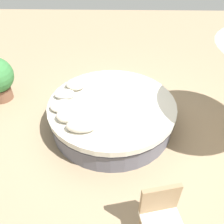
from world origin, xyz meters
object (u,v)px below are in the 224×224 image
at_px(throw_pillow_4, 81,126).
at_px(throw_pillow_2, 63,106).
at_px(throw_pillow_0, 75,84).
at_px(throw_pillow_3, 69,115).
at_px(throw_pillow_1, 65,94).
at_px(patio_chair, 161,214).
at_px(round_bed, 112,114).

bearing_deg(throw_pillow_4, throw_pillow_2, 125.97).
height_order(throw_pillow_0, throw_pillow_2, throw_pillow_0).
height_order(throw_pillow_0, throw_pillow_4, throw_pillow_0).
bearing_deg(throw_pillow_3, throw_pillow_0, 91.97).
xyz_separation_m(throw_pillow_3, throw_pillow_4, (0.25, -0.27, -0.01)).
distance_m(throw_pillow_0, throw_pillow_3, 1.03).
height_order(throw_pillow_1, throw_pillow_3, throw_pillow_3).
xyz_separation_m(throw_pillow_1, throw_pillow_4, (0.46, -0.97, 0.02)).
relative_size(throw_pillow_0, patio_chair, 0.43).
bearing_deg(throw_pillow_4, patio_chair, -50.63).
xyz_separation_m(throw_pillow_2, patio_chair, (1.64, -2.06, -0.11)).
bearing_deg(round_bed, throw_pillow_1, 170.16).
xyz_separation_m(throw_pillow_0, throw_pillow_4, (0.28, -1.30, -0.00)).
height_order(throw_pillow_0, throw_pillow_1, throw_pillow_0).
relative_size(throw_pillow_2, throw_pillow_4, 0.95).
height_order(round_bed, throw_pillow_2, throw_pillow_2).
bearing_deg(patio_chair, throw_pillow_1, -68.02).
xyz_separation_m(throw_pillow_0, throw_pillow_3, (0.04, -1.03, 0.01)).
height_order(throw_pillow_0, patio_chair, patio_chair).
bearing_deg(throw_pillow_0, patio_chair, -61.73).
bearing_deg(throw_pillow_1, patio_chair, -55.60).
xyz_separation_m(throw_pillow_1, throw_pillow_3, (0.21, -0.70, 0.03)).
distance_m(throw_pillow_1, throw_pillow_2, 0.38).
relative_size(throw_pillow_1, throw_pillow_3, 0.87).
relative_size(throw_pillow_3, patio_chair, 0.50).
xyz_separation_m(throw_pillow_1, patio_chair, (1.67, -2.44, -0.13)).
distance_m(round_bed, throw_pillow_2, 1.04).
relative_size(round_bed, throw_pillow_1, 6.15).
relative_size(throw_pillow_0, throw_pillow_4, 0.78).
bearing_deg(throw_pillow_4, throw_pillow_0, 102.26).
distance_m(round_bed, throw_pillow_3, 1.02).
relative_size(throw_pillow_1, patio_chair, 0.43).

